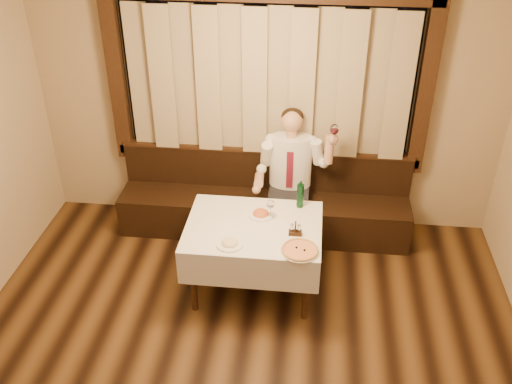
# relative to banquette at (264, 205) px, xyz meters

# --- Properties ---
(room) EXTENTS (5.01, 6.01, 2.81)m
(room) POSITION_rel_banquette_xyz_m (-0.00, -1.75, 1.19)
(room) COLOR black
(room) RESTS_ON ground
(banquette) EXTENTS (3.20, 0.61, 0.94)m
(banquette) POSITION_rel_banquette_xyz_m (0.00, 0.00, 0.00)
(banquette) COLOR black
(banquette) RESTS_ON ground
(dining_table) EXTENTS (1.27, 0.97, 0.76)m
(dining_table) POSITION_rel_banquette_xyz_m (0.00, -1.02, 0.34)
(dining_table) COLOR black
(dining_table) RESTS_ON ground
(pizza) EXTENTS (0.35, 0.35, 0.04)m
(pizza) POSITION_rel_banquette_xyz_m (0.45, -1.37, 0.46)
(pizza) COLOR white
(pizza) RESTS_ON dining_table
(pasta_red) EXTENTS (0.25, 0.25, 0.09)m
(pasta_red) POSITION_rel_banquette_xyz_m (0.05, -0.84, 0.48)
(pasta_red) COLOR white
(pasta_red) RESTS_ON dining_table
(pasta_cream) EXTENTS (0.25, 0.25, 0.08)m
(pasta_cream) POSITION_rel_banquette_xyz_m (-0.18, -1.34, 0.48)
(pasta_cream) COLOR white
(pasta_cream) RESTS_ON dining_table
(green_bottle) EXTENTS (0.07, 0.07, 0.31)m
(green_bottle) POSITION_rel_banquette_xyz_m (0.41, -0.65, 0.58)
(green_bottle) COLOR #125427
(green_bottle) RESTS_ON dining_table
(table_wine_glass) EXTENTS (0.07, 0.07, 0.20)m
(table_wine_glass) POSITION_rel_banquette_xyz_m (0.14, -0.88, 0.59)
(table_wine_glass) COLOR white
(table_wine_glass) RESTS_ON dining_table
(cruet_caddy) EXTENTS (0.12, 0.06, 0.13)m
(cruet_caddy) POSITION_rel_banquette_xyz_m (0.39, -1.12, 0.49)
(cruet_caddy) COLOR black
(cruet_caddy) RESTS_ON dining_table
(seated_man) EXTENTS (0.84, 0.63, 1.49)m
(seated_man) POSITION_rel_banquette_xyz_m (0.29, -0.09, 0.55)
(seated_man) COLOR black
(seated_man) RESTS_ON ground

